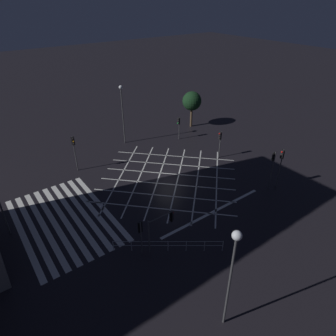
{
  "coord_description": "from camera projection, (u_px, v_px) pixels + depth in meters",
  "views": [
    {
      "loc": [
        22.73,
        -16.58,
        18.05
      ],
      "look_at": [
        0.0,
        0.0,
        1.39
      ],
      "focal_mm": 32.0,
      "sensor_mm": 36.0,
      "label": 1
    }
  ],
  "objects": [
    {
      "name": "traffic_light_median_north",
      "position": [
        220.0,
        139.0,
        36.33
      ],
      "size": [
        0.36,
        0.39,
        3.53
      ],
      "rotation": [
        0.0,
        0.0,
        -1.57
      ],
      "color": "#424244",
      "rests_on": "ground_plane"
    },
    {
      "name": "ground_plane",
      "position": [
        168.0,
        179.0,
        33.41
      ],
      "size": [
        200.0,
        200.0,
        0.0
      ],
      "primitive_type": "plane",
      "color": "black"
    },
    {
      "name": "traffic_light_ne_cross",
      "position": [
        281.0,
        161.0,
        30.33
      ],
      "size": [
        0.36,
        0.39,
        4.48
      ],
      "rotation": [
        0.0,
        0.0,
        -1.57
      ],
      "color": "#424244",
      "rests_on": "ground_plane"
    },
    {
      "name": "traffic_light_se_cross",
      "position": [
        163.0,
        223.0,
        23.51
      ],
      "size": [
        0.36,
        2.44,
        3.21
      ],
      "rotation": [
        0.0,
        0.0,
        1.57
      ],
      "color": "#424244",
      "rests_on": "ground_plane"
    },
    {
      "name": "traffic_light_nw_cross",
      "position": [
        179.0,
        124.0,
        41.18
      ],
      "size": [
        0.36,
        0.39,
        3.25
      ],
      "rotation": [
        0.0,
        0.0,
        -1.57
      ],
      "color": "#424244",
      "rests_on": "ground_plane"
    },
    {
      "name": "street_lamp_east",
      "position": [
        122.0,
        104.0,
        38.59
      ],
      "size": [
        0.49,
        0.49,
        7.93
      ],
      "color": "#424244",
      "rests_on": "ground_plane"
    },
    {
      "name": "street_tree_near",
      "position": [
        192.0,
        101.0,
        44.38
      ],
      "size": [
        2.82,
        2.82,
        5.43
      ],
      "color": "brown",
      "rests_on": "ground_plane"
    },
    {
      "name": "traffic_light_se_main",
      "position": [
        140.0,
        231.0,
        22.7
      ],
      "size": [
        0.39,
        0.36,
        3.26
      ],
      "rotation": [
        0.0,
        0.0,
        3.14
      ],
      "color": "#424244",
      "rests_on": "ground_plane"
    },
    {
      "name": "traffic_light_sw_main",
      "position": [
        74.0,
        147.0,
        33.37
      ],
      "size": [
        0.39,
        0.36,
        4.31
      ],
      "color": "#424244",
      "rests_on": "ground_plane"
    },
    {
      "name": "street_lamp_far",
      "position": [
        233.0,
        259.0,
        16.07
      ],
      "size": [
        0.55,
        0.55,
        7.62
      ],
      "color": "#424244",
      "rests_on": "ground_plane"
    },
    {
      "name": "pedestrian_railing",
      "position": [
        168.0,
        245.0,
        23.79
      ],
      "size": [
        5.21,
        7.12,
        1.05
      ],
      "rotation": [
        0.0,
        0.0,
        0.94
      ],
      "color": "#9EA0A5",
      "rests_on": "ground_plane"
    },
    {
      "name": "road_markings",
      "position": [
        106.0,
        205.0,
        29.26
      ],
      "size": [
        18.21,
        24.73,
        0.01
      ],
      "color": "silver",
      "rests_on": "ground_plane"
    },
    {
      "name": "traffic_light_ne_main",
      "position": [
        273.0,
        163.0,
        30.05
      ],
      "size": [
        0.39,
        0.36,
        4.43
      ],
      "rotation": [
        0.0,
        0.0,
        3.14
      ],
      "color": "#424244",
      "rests_on": "ground_plane"
    }
  ]
}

